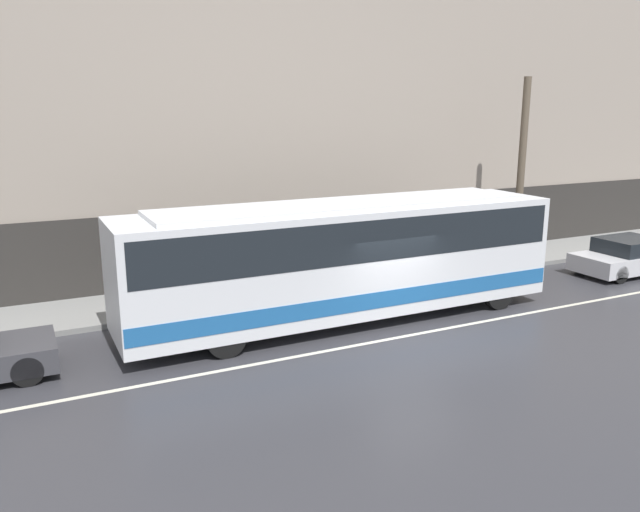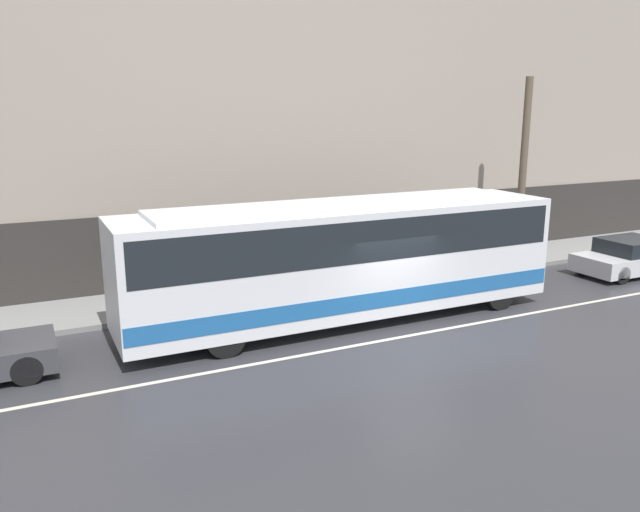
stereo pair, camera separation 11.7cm
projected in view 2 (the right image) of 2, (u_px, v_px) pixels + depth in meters
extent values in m
plane|color=#333338|center=(407.00, 336.00, 16.39)|extent=(60.00, 60.00, 0.00)
cube|color=gray|center=(317.00, 283.00, 21.17)|extent=(60.00, 2.95, 0.16)
cube|color=gray|center=(296.00, 127.00, 21.42)|extent=(60.00, 0.30, 10.43)
cube|color=#2D2B28|center=(299.00, 239.00, 22.17)|extent=(60.00, 0.06, 2.61)
cube|color=beige|center=(407.00, 336.00, 16.39)|extent=(54.00, 0.14, 0.01)
cube|color=silver|center=(344.00, 258.00, 17.25)|extent=(12.46, 2.59, 2.89)
cube|color=#1E5999|center=(344.00, 289.00, 17.46)|extent=(12.40, 2.61, 0.45)
cube|color=black|center=(345.00, 233.00, 17.09)|extent=(12.09, 2.61, 1.10)
cube|color=orange|center=(518.00, 200.00, 19.58)|extent=(0.12, 1.94, 0.28)
cube|color=silver|center=(345.00, 205.00, 16.91)|extent=(10.59, 2.20, 0.12)
cylinder|color=black|center=(499.00, 293.00, 18.52)|extent=(0.98, 0.28, 0.98)
cylinder|color=black|center=(452.00, 275.00, 20.51)|extent=(0.98, 0.28, 0.98)
cylinder|color=black|center=(225.00, 337.00, 14.93)|extent=(0.98, 0.28, 0.98)
cylinder|color=black|center=(200.00, 311.00, 16.92)|extent=(0.98, 0.28, 0.98)
cube|color=silver|center=(632.00, 261.00, 22.57)|extent=(4.38, 1.87, 0.60)
cube|color=black|center=(632.00, 246.00, 22.39)|extent=(2.10, 1.68, 0.52)
cylinder|color=black|center=(640.00, 256.00, 23.99)|extent=(0.62, 0.20, 0.62)
cylinder|color=black|center=(622.00, 275.00, 21.22)|extent=(0.62, 0.20, 0.62)
cylinder|color=black|center=(582.00, 264.00, 22.68)|extent=(0.62, 0.20, 0.62)
cylinder|color=black|center=(27.00, 370.00, 13.44)|extent=(0.67, 0.20, 0.67)
cylinder|color=black|center=(25.00, 346.00, 14.81)|extent=(0.67, 0.20, 0.67)
cylinder|color=brown|center=(523.00, 172.00, 23.14)|extent=(0.28, 0.28, 6.81)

